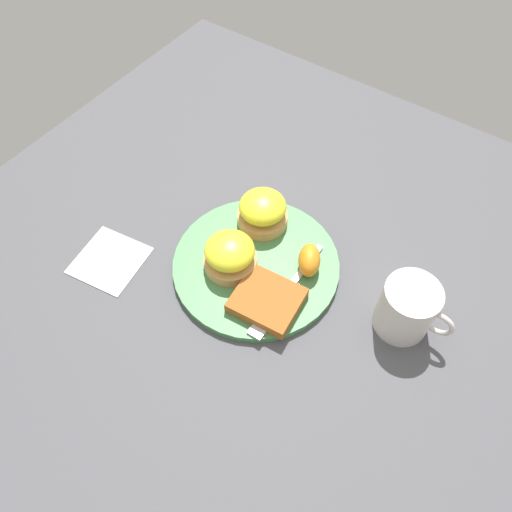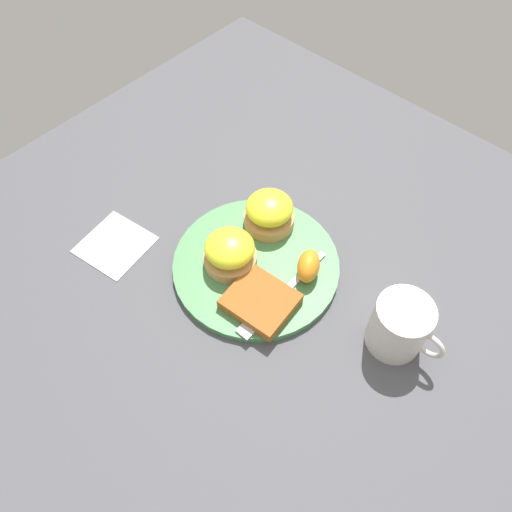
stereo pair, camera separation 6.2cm
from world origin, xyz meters
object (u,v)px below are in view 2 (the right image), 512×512
(sandwich_benedict_right, at_px, (230,252))
(orange_wedge, at_px, (309,266))
(cup, at_px, (400,326))
(fork, at_px, (279,298))
(sandwich_benedict_left, at_px, (269,212))
(hashbrown_patty, at_px, (260,301))

(sandwich_benedict_right, bearing_deg, orange_wedge, 32.56)
(orange_wedge, height_order, cup, cup)
(cup, bearing_deg, sandwich_benedict_right, -165.79)
(fork, xyz_separation_m, cup, (0.17, 0.07, 0.03))
(orange_wedge, bearing_deg, sandwich_benedict_left, 162.67)
(sandwich_benedict_left, distance_m, sandwich_benedict_right, 0.11)
(sandwich_benedict_right, height_order, cup, cup)
(fork, bearing_deg, cup, 22.08)
(sandwich_benedict_right, height_order, fork, sandwich_benedict_right)
(cup, bearing_deg, hashbrown_patty, -152.82)
(sandwich_benedict_right, xyz_separation_m, fork, (0.11, 0.00, -0.03))
(hashbrown_patty, relative_size, cup, 0.88)
(sandwich_benedict_right, height_order, orange_wedge, sandwich_benedict_right)
(orange_wedge, bearing_deg, sandwich_benedict_right, -147.44)
(sandwich_benedict_right, distance_m, fork, 0.11)
(hashbrown_patty, distance_m, cup, 0.21)
(hashbrown_patty, xyz_separation_m, fork, (0.02, 0.03, -0.01))
(sandwich_benedict_left, bearing_deg, sandwich_benedict_right, -85.48)
(hashbrown_patty, relative_size, fork, 0.50)
(orange_wedge, height_order, fork, orange_wedge)
(fork, relative_size, cup, 1.75)
(fork, height_order, cup, cup)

